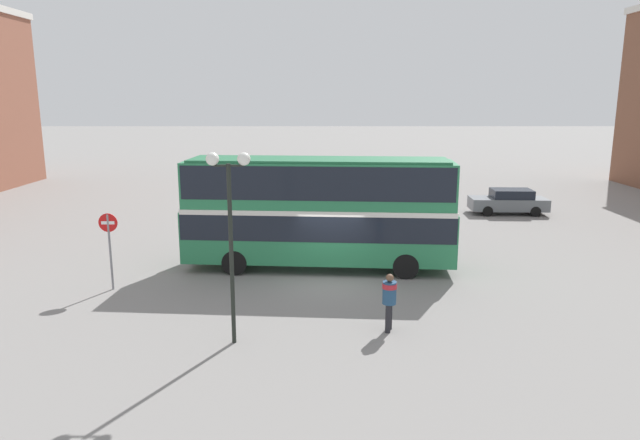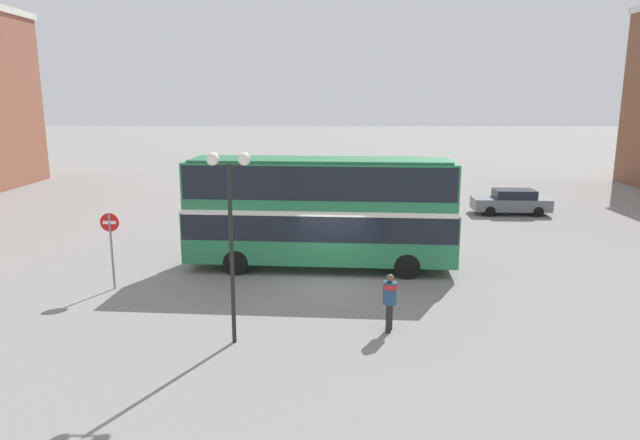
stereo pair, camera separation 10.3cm
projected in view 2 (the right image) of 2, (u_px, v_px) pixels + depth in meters
ground_plane at (332, 282)px, 21.64m from camera, size 240.00×240.00×0.00m
double_decker_bus at (320, 207)px, 22.82m from camera, size 10.92×3.25×4.50m
pedestrian_foreground at (390, 296)px, 16.87m from camera, size 0.54×0.54×1.78m
parked_car_kerb_near at (511, 202)px, 34.09m from camera, size 4.55×1.96×1.49m
street_lamp_twin_globe at (230, 202)px, 15.46m from camera, size 1.20×0.36×5.43m
no_entry_sign at (111, 238)px, 20.46m from camera, size 0.68×0.08×2.83m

